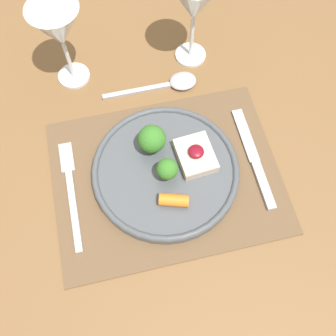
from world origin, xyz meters
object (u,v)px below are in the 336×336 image
object	(u,v)px
dinner_plate	(168,168)
spoon	(174,83)
wine_glass_far	(58,30)
knife	(256,164)
fork	(71,187)
wine_glass_near	(194,3)

from	to	relation	value
dinner_plate	spoon	xyz separation A→B (m)	(0.06, 0.19, -0.01)
dinner_plate	wine_glass_far	world-z (taller)	wine_glass_far
dinner_plate	wine_glass_far	xyz separation A→B (m)	(-0.14, 0.26, 0.11)
knife	spoon	xyz separation A→B (m)	(-0.10, 0.21, 0.00)
spoon	wine_glass_far	world-z (taller)	wine_glass_far
dinner_plate	fork	size ratio (longest dim) A/B	1.26
wine_glass_far	spoon	bearing A→B (deg)	-18.85
fork	wine_glass_far	distance (m)	0.28
fork	wine_glass_near	distance (m)	0.40
knife	wine_glass_far	bearing A→B (deg)	136.95
fork	spoon	size ratio (longest dim) A/B	1.08
knife	spoon	world-z (taller)	spoon
fork	wine_glass_far	size ratio (longest dim) A/B	1.17
dinner_plate	wine_glass_near	distance (m)	0.30
wine_glass_near	wine_glass_far	world-z (taller)	wine_glass_near
wine_glass_far	knife	bearing A→B (deg)	-42.76
fork	wine_glass_near	bearing A→B (deg)	38.14
dinner_plate	spoon	bearing A→B (deg)	73.72
wine_glass_near	spoon	bearing A→B (deg)	-128.15
dinner_plate	fork	world-z (taller)	dinner_plate
fork	spoon	bearing A→B (deg)	35.03
wine_glass_near	wine_glass_far	xyz separation A→B (m)	(-0.25, 0.00, -0.01)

